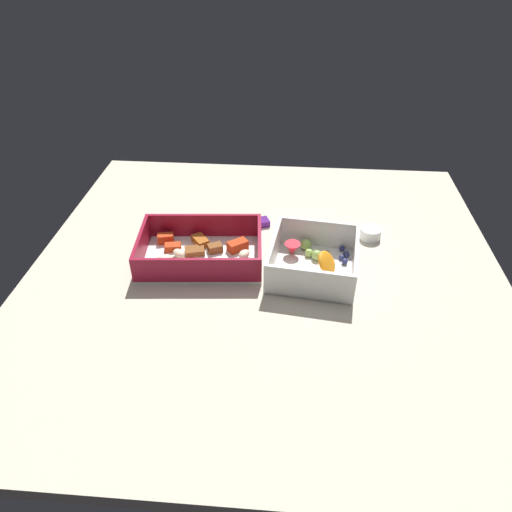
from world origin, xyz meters
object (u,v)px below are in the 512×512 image
Objects in this scene: pasta_container at (201,252)px; paper_cup_liner at (370,233)px; candy_bar at (251,224)px; fruit_bowl at (312,262)px.

pasta_container is 5.72× the size of paper_cup_liner.
paper_cup_liner is at bearing -5.13° from candy_bar.
pasta_container is 3.13× the size of candy_bar.
fruit_bowl is at bearing -10.29° from pasta_container.
candy_bar is 1.83× the size of paper_cup_liner.
candy_bar is 22.45cm from paper_cup_liner.
fruit_bowl is 17.34cm from candy_bar.
pasta_container is 31.47cm from paper_cup_liner.
fruit_bowl is 2.35× the size of candy_bar.
fruit_bowl is 15.60cm from paper_cup_liner.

